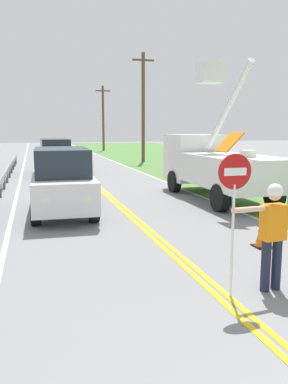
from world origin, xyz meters
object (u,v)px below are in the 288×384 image
Objects in this scene: flagger_worker at (272,230)px; utility_pole_mid at (143,106)px; oncoming_suv_second at (55,156)px; traffic_cone_lead at (263,233)px; utility_bucket_truck at (215,162)px; utility_pole_far at (103,117)px; stop_sign_paddle at (234,193)px; oncoming_suv_nearest at (62,181)px.

flagger_worker is 26.98m from utility_pole_mid.
oncoming_suv_second is at bearing 97.44° from flagger_worker.
utility_pole_mid is 24.70m from traffic_cone_lead.
utility_pole_far reaches higher than utility_bucket_truck.
stop_sign_paddle is 19.15m from oncoming_suv_second.
flagger_worker is at bearing -96.21° from utility_pole_far.
utility_pole_mid reaches higher than oncoming_suv_second.
oncoming_suv_second is 0.53× the size of utility_pole_mid.
utility_pole_far is at bearing 85.18° from traffic_cone_lead.
stop_sign_paddle is at bearing -84.86° from oncoming_suv_second.
utility_pole_far is (7.24, 24.74, 3.06)m from oncoming_suv_second.
traffic_cone_lead is at bearing -105.92° from utility_bucket_truck.
oncoming_suv_second is (-1.71, 19.06, -0.65)m from stop_sign_paddle.
utility_bucket_truck reaches higher than traffic_cone_lead.
oncoming_suv_nearest is at bearing -112.67° from utility_pole_mid.
traffic_cone_lead is (-3.80, -24.03, -4.22)m from utility_pole_mid.
stop_sign_paddle is 3.33× the size of traffic_cone_lead.
utility_pole_mid is (7.97, 19.07, 3.50)m from oncoming_suv_nearest.
oncoming_suv_nearest is (-2.91, 7.19, 0.01)m from flagger_worker.
oncoming_suv_nearest is 11.81m from oncoming_suv_second.
stop_sign_paddle is at bearing -131.42° from traffic_cone_lead.
traffic_cone_lead is at bearing -77.43° from oncoming_suv_second.
oncoming_suv_nearest is 6.52m from traffic_cone_lead.
utility_pole_mid is 12.50× the size of traffic_cone_lead.
oncoming_suv_second is at bearing 102.57° from traffic_cone_lead.
traffic_cone_lead is (4.17, -4.96, -0.72)m from oncoming_suv_nearest.
utility_bucket_truck reaches higher than oncoming_suv_second.
utility_pole_far is (5.52, 43.80, 2.42)m from stop_sign_paddle.
stop_sign_paddle is 9.56m from utility_bucket_truck.
oncoming_suv_nearest is at bearing -166.08° from utility_bucket_truck.
utility_pole_far is at bearing 73.70° from oncoming_suv_second.
stop_sign_paddle is 0.27× the size of utility_pole_mid.
flagger_worker is 19.16m from oncoming_suv_second.
oncoming_suv_second is (0.43, 11.80, 0.00)m from oncoming_suv_nearest.
flagger_worker is 44.10m from utility_pole_far.
utility_bucket_truck is at bearing -92.71° from utility_pole_far.
flagger_worker is at bearing 4.82° from stop_sign_paddle.
flagger_worker is 0.27× the size of utility_bucket_truck.
flagger_worker is 0.78× the size of stop_sign_paddle.
oncoming_suv_nearest is (-2.14, 7.25, -0.65)m from stop_sign_paddle.
stop_sign_paddle is at bearing -102.47° from utility_pole_mid.
oncoming_suv_nearest is 20.96m from utility_pole_mid.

